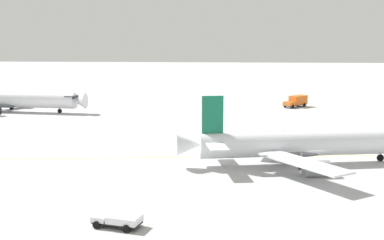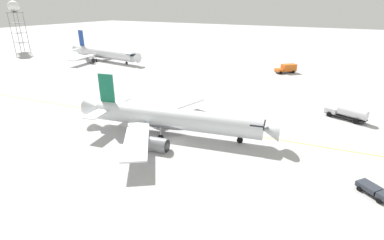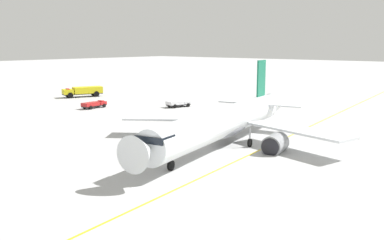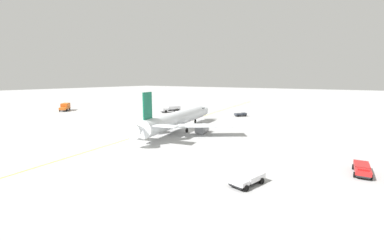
{
  "view_description": "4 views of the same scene",
  "coord_description": "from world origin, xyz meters",
  "px_view_note": "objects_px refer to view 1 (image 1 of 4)",
  "views": [
    {
      "loc": [
        -13.34,
        -77.32,
        19.56
      ],
      "look_at": [
        -19.22,
        7.99,
        5.57
      ],
      "focal_mm": 48.71,
      "sensor_mm": 36.0,
      "label": 1
    },
    {
      "loc": [
        25.79,
        -41.13,
        23.3
      ],
      "look_at": [
        1.8,
        2.21,
        3.35
      ],
      "focal_mm": 27.09,
      "sensor_mm": 36.0,
      "label": 2
    },
    {
      "loc": [
        42.88,
        34.18,
        13.18
      ],
      "look_at": [
        -0.19,
        -2.28,
        3.24
      ],
      "focal_mm": 40.54,
      "sensor_mm": 36.0,
      "label": 3
    },
    {
      "loc": [
        -54.59,
        -38.24,
        13.52
      ],
      "look_at": [
        -0.27,
        -2.08,
        2.93
      ],
      "focal_mm": 24.08,
      "sensor_mm": 36.0,
      "label": 4
    }
  ],
  "objects_px": {
    "airliner_main": "(301,145)",
    "pushback_tug_truck": "(118,219)",
    "catering_truck_truck": "(296,101)",
    "airliner_secondary": "(9,100)"
  },
  "relations": [
    {
      "from": "airliner_main",
      "to": "pushback_tug_truck",
      "type": "bearing_deg",
      "value": -139.58
    },
    {
      "from": "airliner_main",
      "to": "catering_truck_truck",
      "type": "relative_size",
      "value": 5.37
    },
    {
      "from": "airliner_main",
      "to": "airliner_secondary",
      "type": "relative_size",
      "value": 0.93
    },
    {
      "from": "airliner_secondary",
      "to": "catering_truck_truck",
      "type": "relative_size",
      "value": 5.78
    },
    {
      "from": "airliner_main",
      "to": "catering_truck_truck",
      "type": "distance_m",
      "value": 65.12
    },
    {
      "from": "airliner_main",
      "to": "catering_truck_truck",
      "type": "xyz_separation_m",
      "value": [
        7.57,
        64.67,
        -1.27
      ]
    },
    {
      "from": "pushback_tug_truck",
      "to": "catering_truck_truck",
      "type": "height_order",
      "value": "catering_truck_truck"
    },
    {
      "from": "airliner_secondary",
      "to": "pushback_tug_truck",
      "type": "bearing_deg",
      "value": -53.76
    },
    {
      "from": "airliner_main",
      "to": "catering_truck_truck",
      "type": "bearing_deg",
      "value": 72.22
    },
    {
      "from": "catering_truck_truck",
      "to": "airliner_secondary",
      "type": "bearing_deg",
      "value": -34.06
    }
  ]
}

